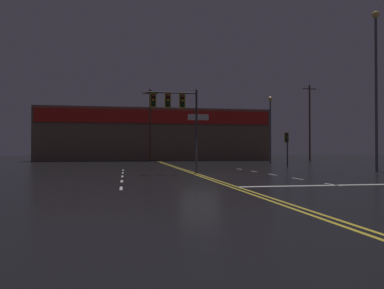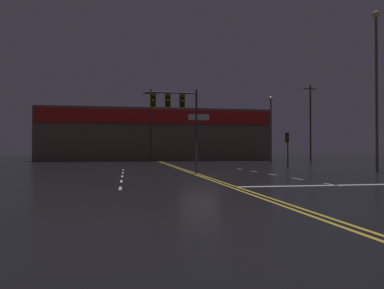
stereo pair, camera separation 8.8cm
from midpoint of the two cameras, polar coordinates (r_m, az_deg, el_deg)
name	(u,v)px [view 1 (the left image)]	position (r m, az deg, el deg)	size (l,w,h in m)	color
ground_plane	(200,175)	(23.67, 1.13, -4.74)	(200.00, 200.00, 0.00)	black
road_markings	(220,177)	(22.50, 4.11, -4.93)	(14.35, 60.00, 0.01)	gold
traffic_signal_median	(175,108)	(25.63, -2.70, 5.65)	(3.55, 0.36, 5.77)	#38383D
traffic_signal_corner_northeast	(287,141)	(37.59, 14.19, 0.45)	(0.42, 0.36, 3.33)	#38383D
streetlight_near_left	(270,120)	(48.99, 11.80, 3.70)	(0.56, 0.56, 8.46)	#59595E
streetlight_median_approach	(376,72)	(32.19, 26.17, 9.86)	(0.56, 0.56, 12.24)	#59595E
building_backdrop	(155,135)	(60.55, -5.77, 1.41)	(35.24, 10.23, 7.95)	brown
utility_pole_row	(170,124)	(54.00, -3.49, 3.19)	(48.63, 0.26, 11.66)	#4C3828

